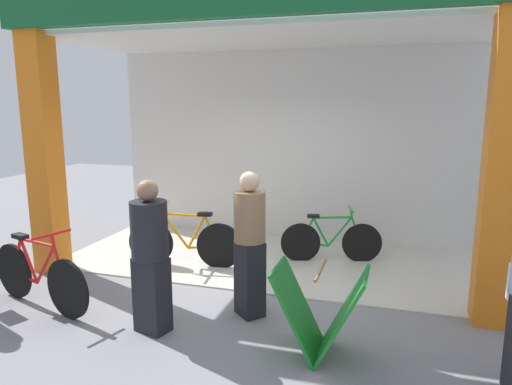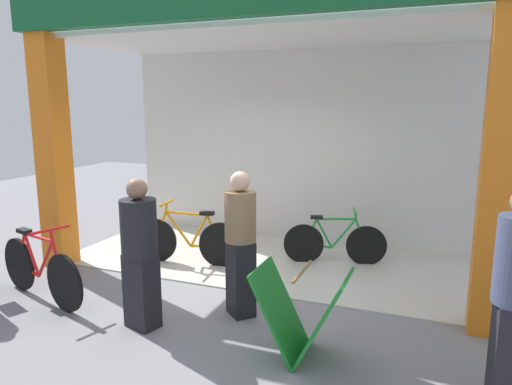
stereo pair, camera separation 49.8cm
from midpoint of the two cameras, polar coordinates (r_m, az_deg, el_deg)
ground_plane at (r=6.03m, az=-4.21°, el=-11.93°), size 19.95×19.95×0.00m
shop_facade at (r=6.88m, az=-0.24°, el=9.22°), size 6.18×2.85×3.95m
bicycle_inside_0 at (r=6.88m, az=-10.64°, el=-5.91°), size 1.67×0.46×0.92m
bicycle_inside_1 at (r=7.02m, az=7.04°, el=-5.83°), size 1.44×0.49×0.82m
bicycle_parked_0 at (r=6.12m, az=-26.97°, el=-9.04°), size 1.65×0.57×0.94m
sandwich_board_sign at (r=4.50m, az=4.46°, el=-14.31°), size 0.85×0.58×0.86m
pedestrian_0 at (r=5.15m, az=-3.56°, el=-6.12°), size 0.48×0.48×1.62m
pedestrian_3 at (r=4.96m, az=-15.52°, el=-7.28°), size 0.46×0.46×1.59m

